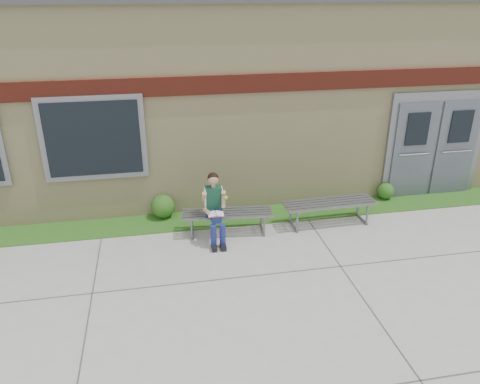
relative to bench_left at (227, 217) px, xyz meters
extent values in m
plane|color=#9E9E99|center=(0.67, -2.00, -0.33)|extent=(80.00, 80.00, 0.00)
cube|color=#154F17|center=(0.67, 0.60, -0.32)|extent=(16.00, 0.80, 0.02)
cube|color=beige|center=(0.67, 4.00, 1.67)|extent=(16.00, 6.00, 4.00)
cube|color=maroon|center=(0.67, 0.97, 2.27)|extent=(16.00, 0.06, 0.35)
cube|color=slate|center=(-2.33, 0.96, 1.37)|extent=(1.90, 0.08, 1.60)
cube|color=black|center=(-2.33, 0.92, 1.37)|extent=(1.70, 0.04, 1.40)
cube|color=slate|center=(4.67, 0.96, 0.82)|extent=(2.20, 0.08, 2.30)
cube|color=#4F555F|center=(4.17, 0.91, 0.72)|extent=(0.92, 0.06, 2.10)
cube|color=#4F555F|center=(5.17, 0.91, 0.72)|extent=(0.92, 0.06, 2.10)
cube|color=slate|center=(0.00, 0.00, 0.08)|extent=(1.71, 0.63, 0.03)
cube|color=slate|center=(-0.67, 0.00, -0.14)|extent=(0.09, 0.47, 0.38)
cube|color=slate|center=(0.67, 0.00, -0.14)|extent=(0.09, 0.47, 0.38)
cube|color=slate|center=(2.00, 0.00, 0.11)|extent=(1.80, 0.55, 0.03)
cube|color=slate|center=(1.29, 0.00, -0.13)|extent=(0.06, 0.50, 0.41)
cube|color=slate|center=(2.71, 0.00, -0.13)|extent=(0.06, 0.50, 0.41)
cube|color=navy|center=(-0.26, -0.05, 0.17)|extent=(0.31, 0.22, 0.14)
cube|color=#103D23|center=(-0.26, -0.06, 0.45)|extent=(0.29, 0.19, 0.41)
sphere|color=tan|center=(-0.26, -0.07, 0.81)|extent=(0.19, 0.19, 0.19)
sphere|color=black|center=(-0.26, -0.06, 0.83)|extent=(0.20, 0.20, 0.20)
cylinder|color=navy|center=(-0.35, -0.28, 0.19)|extent=(0.14, 0.38, 0.14)
cylinder|color=navy|center=(-0.18, -0.28, 0.19)|extent=(0.14, 0.38, 0.14)
cylinder|color=navy|center=(-0.33, -0.50, -0.11)|extent=(0.11, 0.11, 0.45)
cylinder|color=navy|center=(-0.17, -0.50, -0.11)|extent=(0.11, 0.11, 0.45)
cube|color=black|center=(-0.33, -0.56, -0.29)|extent=(0.09, 0.24, 0.09)
cube|color=black|center=(-0.17, -0.56, -0.29)|extent=(0.09, 0.24, 0.09)
cylinder|color=tan|center=(-0.43, -0.12, 0.50)|extent=(0.08, 0.20, 0.24)
cylinder|color=tan|center=(-0.09, -0.12, 0.50)|extent=(0.08, 0.20, 0.24)
cube|color=white|center=(-0.27, -0.39, 0.28)|extent=(0.28, 0.20, 0.01)
cube|color=#D24E54|center=(-0.27, -0.39, 0.27)|extent=(0.28, 0.21, 0.01)
sphere|color=#8CC033|center=(-0.07, -0.25, 0.51)|extent=(0.08, 0.08, 0.08)
sphere|color=#154F17|center=(-1.16, 0.85, -0.08)|extent=(0.47, 0.47, 0.47)
sphere|color=#154F17|center=(3.62, 0.85, -0.14)|extent=(0.35, 0.35, 0.35)
camera|label=1|loc=(-1.21, -7.68, 3.97)|focal=35.00mm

